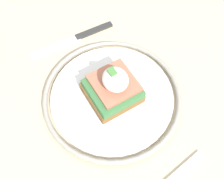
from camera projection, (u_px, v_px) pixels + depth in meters
name	position (u px, v px, depth m)	size (l,w,h in m)	color
ground_plane	(119.00, 167.00, 1.21)	(6.00, 6.00, 0.00)	gray
dining_table	(124.00, 100.00, 0.67)	(1.03, 0.82, 0.73)	#C6B28E
plate	(112.00, 97.00, 0.54)	(0.27, 0.27, 0.02)	white
sandwich	(113.00, 88.00, 0.51)	(0.09, 0.09, 0.08)	brown
knife	(79.00, 37.00, 0.62)	(0.03, 0.19, 0.01)	#2D2D2D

